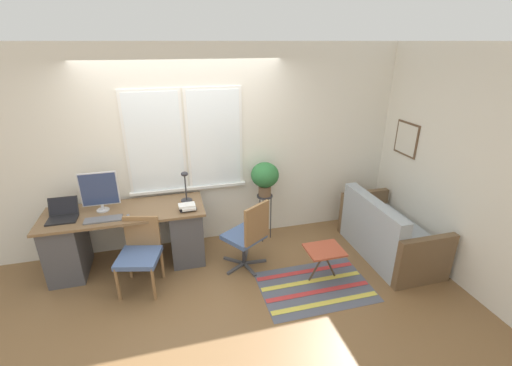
% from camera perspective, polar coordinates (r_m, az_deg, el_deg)
% --- Properties ---
extents(ground_plane, '(14.00, 14.00, 0.00)m').
position_cam_1_polar(ground_plane, '(4.57, -9.24, -14.00)').
color(ground_plane, brown).
extents(wall_back_with_window, '(9.00, 0.12, 2.70)m').
position_cam_1_polar(wall_back_with_window, '(4.65, -11.33, 5.34)').
color(wall_back_with_window, white).
rests_on(wall_back_with_window, ground_plane).
extents(wall_right_with_picture, '(0.08, 9.00, 2.70)m').
position_cam_1_polar(wall_right_with_picture, '(5.07, 25.48, 4.94)').
color(wall_right_with_picture, white).
rests_on(wall_right_with_picture, ground_plane).
extents(desk, '(1.92, 0.70, 0.78)m').
position_cam_1_polar(desk, '(4.67, -20.49, -8.34)').
color(desk, brown).
rests_on(desk, ground_plane).
extents(laptop, '(0.32, 0.30, 0.22)m').
position_cam_1_polar(laptop, '(4.59, -29.54, -4.63)').
color(laptop, black).
rests_on(laptop, desk).
extents(monitor, '(0.43, 0.15, 0.50)m').
position_cam_1_polar(monitor, '(4.50, -24.64, -1.16)').
color(monitor, silver).
rests_on(monitor, desk).
extents(keyboard, '(0.42, 0.15, 0.02)m').
position_cam_1_polar(keyboard, '(4.36, -24.10, -5.57)').
color(keyboard, slate).
rests_on(keyboard, desk).
extents(mouse, '(0.04, 0.07, 0.03)m').
position_cam_1_polar(mouse, '(4.32, -20.57, -5.13)').
color(mouse, slate).
rests_on(mouse, desk).
extents(desk_lamp, '(0.15, 0.15, 0.40)m').
position_cam_1_polar(desk_lamp, '(4.45, -11.70, -0.10)').
color(desk_lamp, '#2D2D33').
rests_on(desk_lamp, desk).
extents(book_stack, '(0.22, 0.16, 0.08)m').
position_cam_1_polar(book_stack, '(4.28, -11.29, -3.95)').
color(book_stack, black).
rests_on(book_stack, desk).
extents(desk_chair_wooden, '(0.54, 0.55, 0.83)m').
position_cam_1_polar(desk_chair_wooden, '(4.22, -18.80, -10.84)').
color(desk_chair_wooden, olive).
rests_on(desk_chair_wooden, ground_plane).
extents(office_chair_swivel, '(0.60, 0.61, 0.93)m').
position_cam_1_polar(office_chair_swivel, '(4.29, -1.34, -8.60)').
color(office_chair_swivel, '#47474C').
rests_on(office_chair_swivel, ground_plane).
extents(couch_loveseat, '(0.75, 1.44, 0.82)m').
position_cam_1_polar(couch_loveseat, '(4.97, 20.92, -8.15)').
color(couch_loveseat, '#9EA8B2').
rests_on(couch_loveseat, ground_plane).
extents(plant_stand, '(0.22, 0.22, 0.70)m').
position_cam_1_polar(plant_stand, '(4.84, 1.45, -3.26)').
color(plant_stand, '#333338').
rests_on(plant_stand, ground_plane).
extents(potted_plant, '(0.38, 0.38, 0.48)m').
position_cam_1_polar(potted_plant, '(4.68, 1.50, 1.15)').
color(potted_plant, brown).
rests_on(potted_plant, plant_stand).
extents(floor_rug_striped, '(1.30, 0.87, 0.01)m').
position_cam_1_polar(floor_rug_striped, '(4.30, 9.81, -16.62)').
color(floor_rug_striped, '#565B6B').
rests_on(floor_rug_striped, ground_plane).
extents(folding_stool, '(0.43, 0.37, 0.43)m').
position_cam_1_polar(folding_stool, '(4.22, 11.32, -11.17)').
color(folding_stool, '#B24C33').
rests_on(folding_stool, ground_plane).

